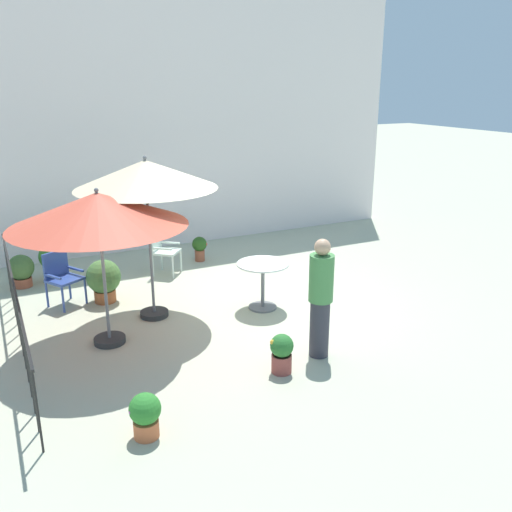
{
  "coord_description": "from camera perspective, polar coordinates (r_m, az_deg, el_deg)",
  "views": [
    {
      "loc": [
        -3.62,
        -7.45,
        3.53
      ],
      "look_at": [
        0.0,
        -0.24,
        0.93
      ],
      "focal_mm": 38.36,
      "sensor_mm": 36.0,
      "label": 1
    }
  ],
  "objects": [
    {
      "name": "ground_plane",
      "position": [
        9.0,
        -0.69,
        -5.21
      ],
      "size": [
        60.0,
        60.0,
        0.0
      ],
      "primitive_type": "plane",
      "color": "#B4B599"
    },
    {
      "name": "villa_facade",
      "position": [
        12.08,
        -9.44,
        13.93
      ],
      "size": [
        11.08,
        0.3,
        5.5
      ],
      "primitive_type": "cube",
      "color": "white",
      "rests_on": "ground"
    },
    {
      "name": "terrace_railing",
      "position": [
        7.98,
        -23.72,
        -4.63
      ],
      "size": [
        0.03,
        5.19,
        1.01
      ],
      "color": "black",
      "rests_on": "ground"
    },
    {
      "name": "patio_umbrella_0",
      "position": [
        8.15,
        -11.42,
        8.21
      ],
      "size": [
        2.09,
        2.09,
        2.5
      ],
      "color": "#2D2D2D",
      "rests_on": "ground"
    },
    {
      "name": "patio_umbrella_1",
      "position": [
        7.44,
        -16.15,
        4.6
      ],
      "size": [
        2.35,
        2.35,
        2.21
      ],
      "color": "#2D2D2D",
      "rests_on": "ground"
    },
    {
      "name": "cafe_table_0",
      "position": [
        8.73,
        0.71,
        -2.17
      ],
      "size": [
        0.83,
        0.83,
        0.77
      ],
      "color": "white",
      "rests_on": "ground"
    },
    {
      "name": "patio_chair_0",
      "position": [
        9.42,
        -19.64,
        -1.83
      ],
      "size": [
        0.64,
        0.62,
        0.89
      ],
      "color": "#324B98",
      "rests_on": "ground"
    },
    {
      "name": "patio_chair_1",
      "position": [
        10.45,
        -9.75,
        0.85
      ],
      "size": [
        0.62,
        0.63,
        0.89
      ],
      "color": "silver",
      "rests_on": "ground"
    },
    {
      "name": "potted_plant_0",
      "position": [
        9.37,
        -15.59,
        -2.32
      ],
      "size": [
        0.57,
        0.57,
        0.73
      ],
      "color": "#A85930",
      "rests_on": "ground"
    },
    {
      "name": "potted_plant_1",
      "position": [
        5.94,
        -11.48,
        -15.84
      ],
      "size": [
        0.33,
        0.33,
        0.5
      ],
      "color": "#C8653C",
      "rests_on": "ground"
    },
    {
      "name": "potted_plant_2",
      "position": [
        6.96,
        2.7,
        -9.99
      ],
      "size": [
        0.3,
        0.3,
        0.52
      ],
      "color": "brown",
      "rests_on": "ground"
    },
    {
      "name": "potted_plant_3",
      "position": [
        10.58,
        -23.28,
        -1.33
      ],
      "size": [
        0.45,
        0.45,
        0.59
      ],
      "color": "#B1573B",
      "rests_on": "ground"
    },
    {
      "name": "potted_plant_4",
      "position": [
        10.69,
        -20.45,
        -0.39
      ],
      "size": [
        0.48,
        0.48,
        0.7
      ],
      "color": "#C97043",
      "rests_on": "ground"
    },
    {
      "name": "potted_plant_5",
      "position": [
        11.18,
        -5.91,
        0.94
      ],
      "size": [
        0.3,
        0.3,
        0.51
      ],
      "color": "#9A5037",
      "rests_on": "ground"
    },
    {
      "name": "standing_person",
      "position": [
        7.18,
        6.75,
        -4.3
      ],
      "size": [
        0.45,
        0.45,
        1.63
      ],
      "color": "#33333D",
      "rests_on": "ground"
    }
  ]
}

